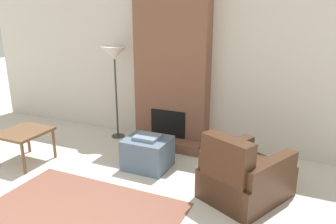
{
  "coord_description": "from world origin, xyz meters",
  "views": [
    {
      "loc": [
        2.08,
        -1.6,
        2.15
      ],
      "look_at": [
        0.0,
        3.08,
        0.59
      ],
      "focal_mm": 35.0,
      "sensor_mm": 36.0,
      "label": 1
    }
  ],
  "objects": [
    {
      "name": "wall_back",
      "position": [
        0.0,
        3.41,
        1.3
      ],
      "size": [
        7.9,
        0.06,
        2.6
      ],
      "primitive_type": "cube",
      "color": "beige",
      "rests_on": "ground_plane"
    },
    {
      "name": "fireplace",
      "position": [
        0.0,
        3.21,
        1.23
      ],
      "size": [
        1.23,
        0.57,
        2.6
      ],
      "color": "brown",
      "rests_on": "ground_plane"
    },
    {
      "name": "ottoman",
      "position": [
        0.07,
        2.21,
        0.23
      ],
      "size": [
        0.62,
        0.54,
        0.49
      ],
      "color": "slate",
      "rests_on": "ground_plane"
    },
    {
      "name": "armchair",
      "position": [
        1.48,
        1.94,
        0.27
      ],
      "size": [
        1.12,
        1.21,
        0.86
      ],
      "rotation": [
        0.0,
        0.0,
        2.69
      ],
      "color": "#422819",
      "rests_on": "ground_plane"
    },
    {
      "name": "side_table",
      "position": [
        -1.66,
        1.63,
        0.43
      ],
      "size": [
        0.61,
        0.67,
        0.49
      ],
      "color": "brown",
      "rests_on": "ground_plane"
    },
    {
      "name": "floor_lamp_left",
      "position": [
        -0.99,
        3.08,
        1.44
      ],
      "size": [
        0.43,
        0.43,
        1.6
      ],
      "color": "#333333",
      "rests_on": "ground_plane"
    },
    {
      "name": "area_rug",
      "position": [
        -0.1,
        0.69,
        0.01
      ],
      "size": [
        2.18,
        1.78,
        0.01
      ],
      "primitive_type": "cube",
      "color": "brown",
      "rests_on": "ground_plane"
    }
  ]
}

